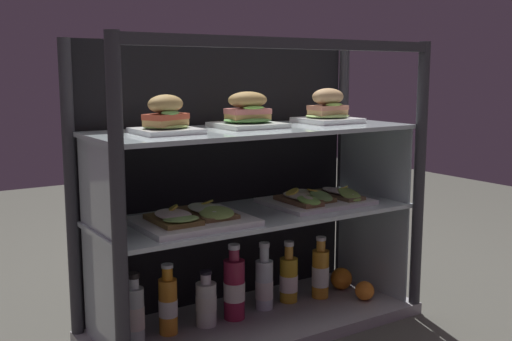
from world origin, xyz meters
TOP-DOWN VIEW (x-y plane):
  - ground_plane at (0.00, 0.00)m, footprint 6.00×6.00m
  - case_base_deck at (0.00, 0.00)m, footprint 1.12×0.44m
  - case_frame at (0.00, 0.10)m, footprint 1.12×0.44m
  - riser_lower_tier at (0.00, 0.00)m, footprint 1.04×0.36m
  - shelf_lower_glass at (0.00, 0.00)m, footprint 1.06×0.38m
  - riser_upper_tier at (0.00, 0.00)m, footprint 1.04×0.36m
  - shelf_upper_glass at (0.00, 0.00)m, footprint 1.06×0.38m
  - plated_roll_sandwich_far_left at (-0.31, 0.00)m, footprint 0.18×0.18m
  - plated_roll_sandwich_near_left_corner at (-0.01, 0.03)m, footprint 0.20×0.20m
  - plated_roll_sandwich_mid_right at (0.32, 0.03)m, footprint 0.19×0.19m
  - open_sandwich_tray_near_left_corner at (-0.25, -0.03)m, footprint 0.34×0.27m
  - open_sandwich_tray_mid_left at (0.25, -0.01)m, footprint 0.34×0.27m
  - juice_bottle_front_left_end at (-0.41, 0.04)m, footprint 0.06×0.06m
  - juice_bottle_front_second at (-0.30, 0.04)m, footprint 0.06×0.06m
  - juice_bottle_front_right_end at (-0.17, 0.03)m, footprint 0.07×0.07m
  - juice_bottle_front_middle at (-0.07, 0.03)m, footprint 0.07×0.07m
  - juice_bottle_back_right at (0.06, 0.05)m, footprint 0.06×0.06m
  - juice_bottle_back_center at (0.17, 0.06)m, footprint 0.07×0.07m
  - juice_bottle_front_fourth at (0.30, 0.03)m, footprint 0.06×0.06m
  - orange_fruit_beside_bottles at (0.41, -0.09)m, footprint 0.07×0.07m
  - orange_fruit_near_left_post at (0.41, 0.05)m, footprint 0.08×0.08m

SIDE VIEW (x-z plane):
  - ground_plane at x=0.00m, z-range -0.02..0.00m
  - case_base_deck at x=0.00m, z-range 0.00..0.04m
  - orange_fruit_beside_bottles at x=0.41m, z-range 0.04..0.11m
  - orange_fruit_near_left_post at x=0.41m, z-range 0.04..0.12m
  - juice_bottle_front_right_end at x=-0.17m, z-range 0.02..0.21m
  - juice_bottle_back_center at x=0.17m, z-range 0.01..0.23m
  - juice_bottle_front_left_end at x=-0.41m, z-range 0.02..0.24m
  - juice_bottle_back_right at x=0.06m, z-range 0.01..0.25m
  - juice_bottle_front_fourth at x=0.30m, z-range 0.02..0.24m
  - juice_bottle_front_second at x=-0.30m, z-range 0.02..0.25m
  - juice_bottle_front_middle at x=-0.07m, z-range 0.02..0.27m
  - riser_lower_tier at x=0.00m, z-range 0.04..0.38m
  - shelf_lower_glass at x=0.00m, z-range 0.38..0.40m
  - open_sandwich_tray_mid_left at x=0.25m, z-range 0.39..0.45m
  - open_sandwich_tray_near_left_corner at x=-0.25m, z-range 0.39..0.45m
  - case_frame at x=0.00m, z-range 0.04..0.99m
  - riser_upper_tier at x=0.00m, z-range 0.40..0.66m
  - shelf_upper_glass at x=0.00m, z-range 0.66..0.67m
  - plated_roll_sandwich_near_left_corner at x=-0.01m, z-range 0.66..0.77m
  - plated_roll_sandwich_far_left at x=-0.31m, z-range 0.66..0.77m
  - plated_roll_sandwich_mid_right at x=0.32m, z-range 0.66..0.78m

